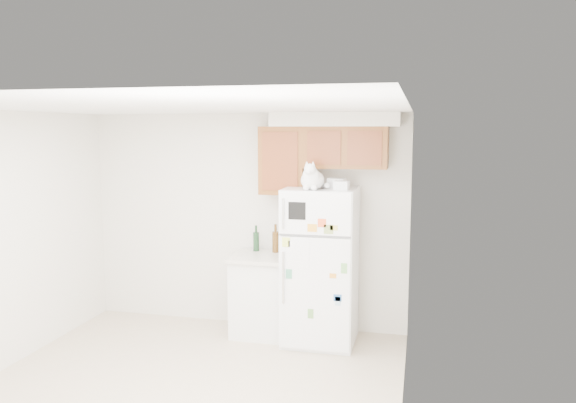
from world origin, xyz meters
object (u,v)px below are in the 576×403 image
(storage_box_front, at_px, (341,185))
(bottle_amber, at_px, (275,238))
(refrigerator, at_px, (321,266))
(storage_box_back, at_px, (337,183))
(bottle_green, at_px, (256,238))
(base_counter, at_px, (262,294))
(cat, at_px, (312,179))

(storage_box_front, xyz_separation_m, bottle_amber, (-0.80, 0.37, -0.66))
(refrigerator, bearing_deg, bottle_amber, 157.59)
(refrigerator, xyz_separation_m, storage_box_back, (0.16, 0.06, 0.90))
(bottle_green, bearing_deg, base_counter, -58.00)
(bottle_green, bearing_deg, cat, -31.12)
(bottle_green, distance_m, bottle_amber, 0.24)
(storage_box_back, height_order, bottle_amber, storage_box_back)
(cat, bearing_deg, storage_box_back, 49.33)
(bottle_amber, bearing_deg, refrigerator, -22.41)
(cat, xyz_separation_m, storage_box_back, (0.22, 0.26, -0.06))
(storage_box_back, distance_m, storage_box_front, 0.21)
(base_counter, bearing_deg, storage_box_back, -0.79)
(refrigerator, relative_size, cat, 3.94)
(refrigerator, bearing_deg, storage_box_front, -29.85)
(refrigerator, xyz_separation_m, storage_box_front, (0.24, -0.14, 0.89))
(storage_box_back, bearing_deg, bottle_green, 179.10)
(refrigerator, distance_m, storage_box_front, 0.93)
(bottle_amber, bearing_deg, cat, -40.18)
(base_counter, xyz_separation_m, bottle_green, (-0.11, 0.18, 0.61))
(storage_box_back, distance_m, bottle_green, 1.19)
(cat, xyz_separation_m, bottle_amber, (-0.51, 0.43, -0.73))
(base_counter, xyz_separation_m, storage_box_back, (0.85, -0.01, 1.29))
(base_counter, distance_m, bottle_amber, 0.65)
(storage_box_back, xyz_separation_m, bottle_green, (-0.96, 0.19, -0.68))
(storage_box_front, bearing_deg, base_counter, 172.83)
(cat, distance_m, storage_box_back, 0.34)
(bottle_green, bearing_deg, bottle_amber, -5.24)
(cat, distance_m, storage_box_front, 0.31)
(storage_box_back, height_order, storage_box_front, storage_box_back)
(storage_box_back, bearing_deg, bottle_amber, 177.15)
(refrigerator, distance_m, bottle_green, 0.87)
(base_counter, relative_size, storage_box_front, 6.13)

